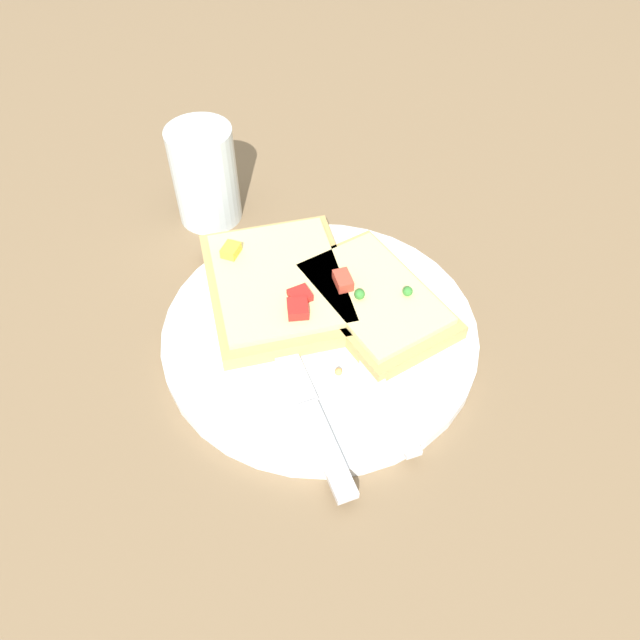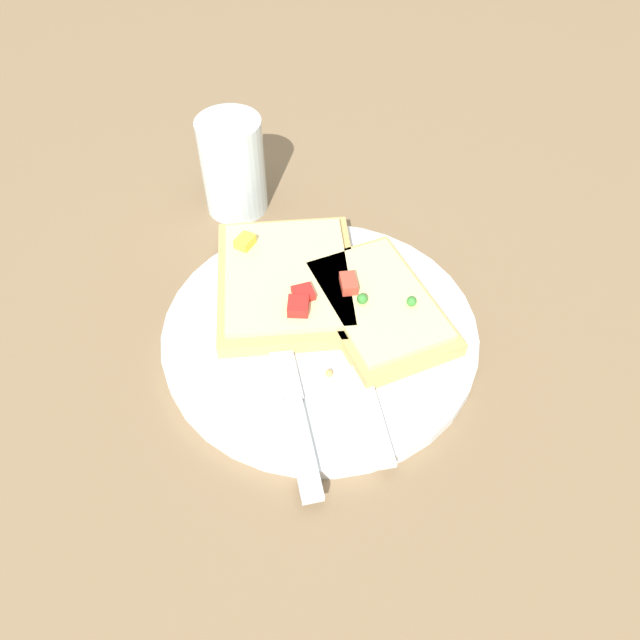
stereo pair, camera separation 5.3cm
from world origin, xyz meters
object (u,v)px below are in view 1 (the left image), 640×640
object	(u,v)px
plate	(320,332)
pizza_slice_main	(279,284)
knife	(303,395)
fork	(357,342)
drinking_glass	(205,175)
pizza_slice_corner	(373,299)

from	to	relation	value
plate	pizza_slice_main	xyz separation A→B (m)	(-0.02, -0.05, 0.02)
knife	pizza_slice_main	distance (m)	0.12
fork	drinking_glass	distance (m)	0.24
plate	fork	distance (m)	0.04
pizza_slice_main	pizza_slice_corner	bearing A→B (deg)	-116.10
fork	pizza_slice_main	xyz separation A→B (m)	(-0.02, -0.09, 0.01)
plate	knife	size ratio (longest dim) A/B	1.46
pizza_slice_corner	pizza_slice_main	bearing A→B (deg)	45.67
fork	knife	xyz separation A→B (m)	(0.07, -0.01, 0.00)
fork	pizza_slice_main	size ratio (longest dim) A/B	0.86
pizza_slice_main	plate	bearing A→B (deg)	-153.32
fork	knife	world-z (taller)	knife
knife	drinking_glass	world-z (taller)	drinking_glass
plate	pizza_slice_corner	xyz separation A→B (m)	(-0.05, 0.03, 0.02)
knife	drinking_glass	xyz separation A→B (m)	(-0.15, -0.21, 0.04)
plate	pizza_slice_corner	distance (m)	0.05
pizza_slice_corner	drinking_glass	world-z (taller)	drinking_glass
fork	knife	distance (m)	0.07
pizza_slice_main	drinking_glass	xyz separation A→B (m)	(-0.06, -0.13, 0.03)
pizza_slice_corner	knife	bearing A→B (deg)	115.87
knife	pizza_slice_corner	distance (m)	0.11
plate	fork	size ratio (longest dim) A/B	1.61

